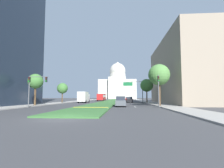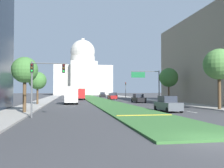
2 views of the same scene
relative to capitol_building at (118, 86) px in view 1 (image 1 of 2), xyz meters
The scene contains 23 objects.
ground_plane 64.20m from the capitol_building, 90.00° to the right, with size 281.61×281.61×0.00m, color #3D3D3F.
grass_median 70.50m from the capitol_building, 90.00° to the right, with size 6.05×115.21×0.14m, color #386B33.
median_curb_nose 115.99m from the capitol_building, 90.00° to the right, with size 5.44×0.50×0.04m, color gold.
lane_dashes_right 82.69m from the capitol_building, 85.09° to the right, with size 0.16×57.15×0.01m.
sidewalk_left 77.92m from the capitol_building, 99.70° to the right, with size 4.00×115.21×0.15m, color #9E9991.
sidewalk_right 77.92m from the capitol_building, 80.30° to the right, with size 4.00×115.21×0.15m, color #9E9991.
midrise_block_right 98.82m from the capitol_building, 77.13° to the right, with size 14.03×30.86×16.39m, color gray.
capitol_building is the anchor object (origin of this frame).
traffic_light_near_left 115.25m from the capitol_building, 94.81° to the right, with size 3.34×0.35×5.20m.
traffic_light_near_right 115.16m from the capitol_building, 84.76° to the right, with size 0.28×0.35×5.20m.
traffic_light_far_right 62.93m from the capitol_building, 80.32° to the right, with size 0.28×0.35×5.20m.
overhead_guide_sign 91.49m from the capitol_building, 84.68° to the right, with size 5.90×0.20×6.50m.
street_tree_left_near 110.96m from the capitol_building, 96.16° to the right, with size 2.85×2.85×6.18m.
street_tree_right_near 110.56m from the capitol_building, 83.98° to the right, with size 3.93×3.93×7.80m.
street_tree_left_mid 95.63m from the capitol_building, 97.52° to the right, with size 3.03×3.03×5.70m.
street_tree_right_mid 94.65m from the capitol_building, 82.98° to the right, with size 3.61×3.61×6.77m.
sedan_lead_stopped 110.98m from the capitol_building, 87.69° to the right, with size 2.00×4.47×1.86m.
sedan_midblock 90.26m from the capitol_building, 85.65° to the right, with size 2.08×4.47×1.78m.
sedan_distant 72.55m from the capitol_building, 86.48° to the right, with size 2.11×4.21×1.81m.
sedan_far_horizon 61.23m from the capitol_building, 83.44° to the right, with size 1.99×4.53×1.79m.
sedan_very_far 51.48m from the capitol_building, 84.88° to the right, with size 1.92×4.34×1.86m.
box_truck_delivery 93.08m from the capitol_building, 94.20° to the right, with size 2.40×6.40×3.20m.
city_bus 70.60m from the capitol_building, 93.65° to the right, with size 2.62×11.00×2.95m.
Camera 1 is at (5.01, -13.38, 1.78)m, focal length 26.43 mm.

